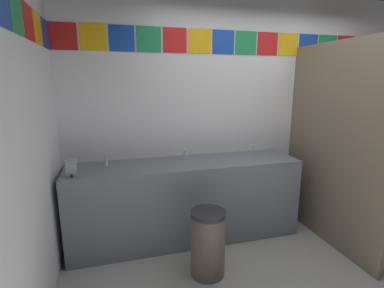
% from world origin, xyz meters
% --- Properties ---
extents(wall_back, '(4.37, 0.09, 2.70)m').
position_xyz_m(wall_back, '(0.00, 1.51, 1.36)').
color(wall_back, silver).
rests_on(wall_back, ground_plane).
extents(vanity_counter, '(2.45, 0.58, 0.87)m').
position_xyz_m(vanity_counter, '(-0.91, 1.18, 0.45)').
color(vanity_counter, slate).
rests_on(vanity_counter, ground_plane).
extents(faucet_left, '(0.04, 0.10, 0.14)m').
position_xyz_m(faucet_left, '(-1.73, 1.27, 0.92)').
color(faucet_left, silver).
rests_on(faucet_left, vanity_counter).
extents(faucet_center, '(0.04, 0.10, 0.14)m').
position_xyz_m(faucet_center, '(-0.91, 1.27, 0.92)').
color(faucet_center, silver).
rests_on(faucet_center, vanity_counter).
extents(faucet_right, '(0.04, 0.10, 0.14)m').
position_xyz_m(faucet_right, '(-0.09, 1.27, 0.92)').
color(faucet_right, silver).
rests_on(faucet_right, vanity_counter).
extents(soap_dispenser, '(0.09, 0.09, 0.16)m').
position_xyz_m(soap_dispenser, '(-2.02, 1.01, 0.95)').
color(soap_dispenser, gray).
rests_on(soap_dispenser, vanity_counter).
extents(stall_divider, '(0.92, 1.44, 2.11)m').
position_xyz_m(stall_divider, '(0.71, 0.50, 1.05)').
color(stall_divider, '#726651').
rests_on(stall_divider, ground_plane).
extents(toilet, '(0.39, 0.49, 0.74)m').
position_xyz_m(toilet, '(1.15, 1.10, 0.30)').
color(toilet, white).
rests_on(toilet, ground_plane).
extents(trash_bin, '(0.31, 0.31, 0.61)m').
position_xyz_m(trash_bin, '(-0.88, 0.52, 0.31)').
color(trash_bin, brown).
rests_on(trash_bin, ground_plane).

